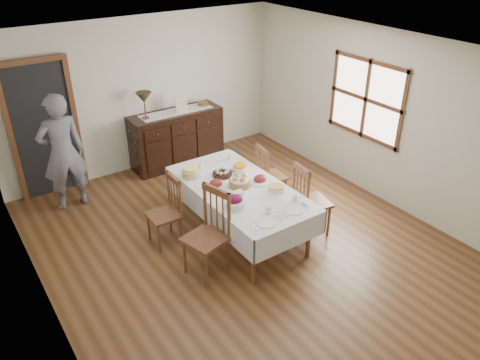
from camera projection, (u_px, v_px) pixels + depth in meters
ground at (244, 244)px, 6.41m from camera, size 6.00×6.00×0.00m
room_shell at (216, 125)px, 5.86m from camera, size 5.02×6.02×2.65m
dining_table at (240, 193)px, 6.30m from camera, size 1.12×2.20×0.75m
chair_left_near at (209, 232)px, 5.66m from camera, size 0.57×0.57×1.12m
chair_left_far at (167, 211)px, 6.24m from camera, size 0.41×0.41×0.97m
chair_right_near at (309, 199)px, 6.40m from camera, size 0.53×0.53×1.07m
chair_right_far at (269, 174)px, 7.17m from camera, size 0.44×0.44×0.95m
sideboard at (177, 138)px, 8.35m from camera, size 1.64×0.59×0.98m
person at (62, 149)px, 6.82m from camera, size 0.60×0.39×1.93m
bread_basket at (239, 182)px, 6.25m from camera, size 0.28×0.28×0.17m
egg_basket at (222, 173)px, 6.53m from camera, size 0.28×0.28×0.10m
ham_platter_a at (216, 184)px, 6.28m from camera, size 0.32×0.32×0.11m
ham_platter_b at (260, 179)px, 6.39m from camera, size 0.34×0.34×0.11m
beet_bowl at (235, 202)px, 5.79m from camera, size 0.26×0.26×0.16m
carrot_bowl at (240, 168)px, 6.66m from camera, size 0.24×0.24×0.09m
pineapple_bowl at (191, 173)px, 6.49m from camera, size 0.25×0.25×0.13m
casserole_dish at (276, 188)px, 6.16m from camera, size 0.22×0.22×0.07m
butter_dish at (238, 194)px, 6.03m from camera, size 0.14×0.09×0.07m
setting_left at (266, 218)px, 5.56m from camera, size 0.42×0.31×0.10m
setting_right at (294, 206)px, 5.80m from camera, size 0.42×0.31×0.10m
glass_far_a at (200, 166)px, 6.68m from camera, size 0.07×0.07×0.10m
glass_far_b at (230, 157)px, 6.97m from camera, size 0.06×0.06×0.09m
runner at (176, 112)px, 8.12m from camera, size 1.30×0.35×0.01m
table_lamp at (144, 98)px, 7.67m from camera, size 0.26×0.26×0.46m
picture_frame at (181, 105)px, 8.04m from camera, size 0.22×0.08×0.28m
deco_bowl at (203, 104)px, 8.41m from camera, size 0.20×0.20×0.06m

